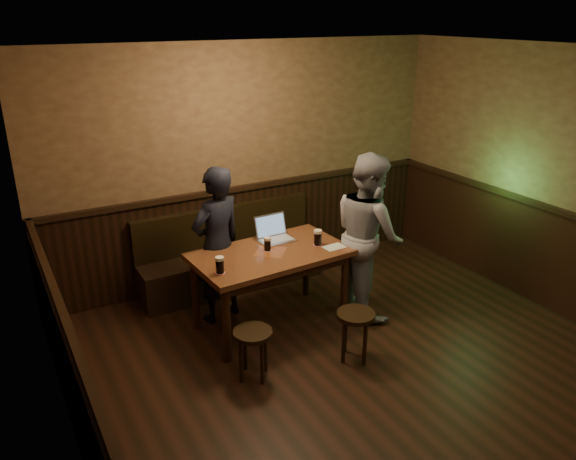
# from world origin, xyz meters

# --- Properties ---
(room) EXTENTS (5.04, 6.04, 2.84)m
(room) POSITION_xyz_m (0.00, 0.22, 1.20)
(room) COLOR black
(room) RESTS_ON ground
(bench) EXTENTS (2.20, 0.50, 0.95)m
(bench) POSITION_xyz_m (-0.38, 2.75, 0.31)
(bench) COLOR black
(bench) RESTS_ON ground
(pub_table) EXTENTS (1.60, 0.97, 0.84)m
(pub_table) POSITION_xyz_m (-0.38, 1.72, 0.72)
(pub_table) COLOR #542E18
(pub_table) RESTS_ON ground
(stool_left) EXTENTS (0.40, 0.40, 0.47)m
(stool_left) POSITION_xyz_m (-0.94, 0.98, 0.38)
(stool_left) COLOR black
(stool_left) RESTS_ON ground
(stool_right) EXTENTS (0.40, 0.40, 0.49)m
(stool_right) POSITION_xyz_m (0.02, 0.78, 0.39)
(stool_right) COLOR black
(stool_right) RESTS_ON ground
(pint_left) EXTENTS (0.11, 0.11, 0.17)m
(pint_left) POSITION_xyz_m (-1.01, 1.51, 0.91)
(pint_left) COLOR maroon
(pint_left) RESTS_ON pub_table
(pint_mid) EXTENTS (0.09, 0.09, 0.15)m
(pint_mid) POSITION_xyz_m (-0.39, 1.76, 0.90)
(pint_mid) COLOR maroon
(pint_mid) RESTS_ON pub_table
(pint_right) EXTENTS (0.11, 0.11, 0.17)m
(pint_right) POSITION_xyz_m (0.13, 1.63, 0.91)
(pint_right) COLOR maroon
(pint_right) RESTS_ON pub_table
(laptop) EXTENTS (0.37, 0.30, 0.26)m
(laptop) POSITION_xyz_m (-0.19, 1.99, 0.90)
(laptop) COLOR silver
(laptop) RESTS_ON pub_table
(menu) EXTENTS (0.23, 0.16, 0.00)m
(menu) POSITION_xyz_m (0.25, 1.50, 0.83)
(menu) COLOR silver
(menu) RESTS_ON pub_table
(person_suit) EXTENTS (0.70, 0.56, 1.68)m
(person_suit) POSITION_xyz_m (-0.78, 2.13, 0.84)
(person_suit) COLOR black
(person_suit) RESTS_ON ground
(person_grey) EXTENTS (0.83, 0.98, 1.77)m
(person_grey) POSITION_xyz_m (0.69, 1.51, 0.88)
(person_grey) COLOR gray
(person_grey) RESTS_ON ground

